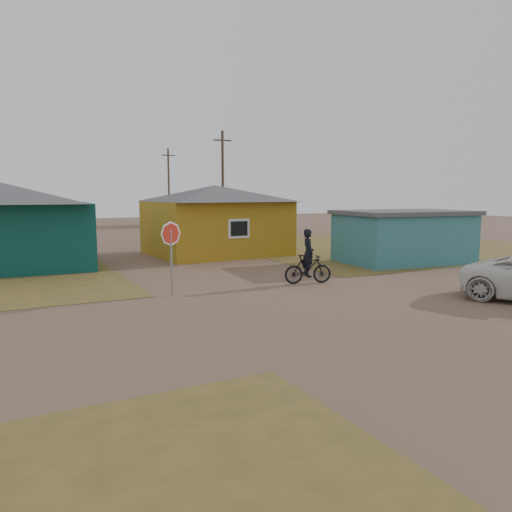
{
  "coord_description": "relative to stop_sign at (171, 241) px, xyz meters",
  "views": [
    {
      "loc": [
        -8.6,
        -12.12,
        3.45
      ],
      "look_at": [
        -0.68,
        3.0,
        1.3
      ],
      "focal_mm": 35.0,
      "sensor_mm": 36.0,
      "label": 1
    }
  ],
  "objects": [
    {
      "name": "house_yellow",
      "position": [
        5.92,
        10.1,
        0.15
      ],
      "size": [
        7.72,
        6.76,
        3.9
      ],
      "color": "#AB7E1A",
      "rests_on": "ground"
    },
    {
      "name": "utility_pole_far",
      "position": [
        10.92,
        34.1,
        2.28
      ],
      "size": [
        1.4,
        0.2,
        8.0
      ],
      "color": "#4C3C2D",
      "rests_on": "ground"
    },
    {
      "name": "utility_pole_near",
      "position": [
        9.92,
        18.1,
        2.28
      ],
      "size": [
        1.4,
        0.2,
        8.0
      ],
      "color": "#4C3C2D",
      "rests_on": "ground"
    },
    {
      "name": "house_pale_west",
      "position": [
        -2.58,
        30.1,
        0.0
      ],
      "size": [
        7.04,
        6.15,
        3.6
      ],
      "color": "#9FAE95",
      "rests_on": "ground"
    },
    {
      "name": "grass_ne",
      "position": [
        17.42,
        9.1,
        -1.85
      ],
      "size": [
        20.0,
        18.0,
        0.0
      ],
      "primitive_type": "cube",
      "color": "brown",
      "rests_on": "ground"
    },
    {
      "name": "stop_sign",
      "position": [
        0.0,
        0.0,
        0.0
      ],
      "size": [
        0.83,
        0.07,
        2.53
      ],
      "color": "gray",
      "rests_on": "ground"
    },
    {
      "name": "house_beige_east",
      "position": [
        13.42,
        36.1,
        0.0
      ],
      "size": [
        6.95,
        6.05,
        3.6
      ],
      "color": "gray",
      "rests_on": "ground"
    },
    {
      "name": "cyclist",
      "position": [
        5.37,
        -0.2,
        -1.09
      ],
      "size": [
        1.94,
        1.0,
        2.11
      ],
      "color": "black",
      "rests_on": "ground"
    },
    {
      "name": "ground",
      "position": [
        3.42,
        -3.9,
        -1.85
      ],
      "size": [
        120.0,
        120.0,
        0.0
      ],
      "primitive_type": "plane",
      "color": "brown"
    },
    {
      "name": "shed_turquoise",
      "position": [
        12.92,
        2.6,
        -0.54
      ],
      "size": [
        6.71,
        4.93,
        2.6
      ],
      "color": "teal",
      "rests_on": "ground"
    }
  ]
}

